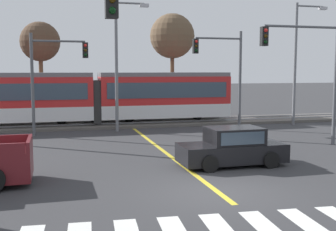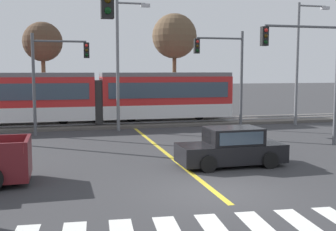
{
  "view_description": "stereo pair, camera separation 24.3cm",
  "coord_description": "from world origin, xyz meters",
  "px_view_note": "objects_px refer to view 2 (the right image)",
  "views": [
    {
      "loc": [
        -4.75,
        -11.86,
        3.76
      ],
      "look_at": [
        0.38,
        7.53,
        1.6
      ],
      "focal_mm": 45.0,
      "sensor_mm": 36.0,
      "label": 1
    },
    {
      "loc": [
        -4.51,
        -11.92,
        3.76
      ],
      "look_at": [
        0.38,
        7.53,
        1.6
      ],
      "focal_mm": 45.0,
      "sensor_mm": 36.0,
      "label": 2
    }
  ],
  "objects_px": {
    "traffic_light_far_right": "(226,66)",
    "traffic_light_far_left": "(53,69)",
    "traffic_light_mid_right": "(312,61)",
    "street_lamp_centre": "(121,57)",
    "sedan_crossing": "(231,148)",
    "bare_tree_west": "(43,42)",
    "traffic_light_near_left": "(13,49)",
    "street_lamp_east": "(300,56)",
    "light_rail_tram": "(97,96)",
    "bare_tree_east": "(174,37)"
  },
  "relations": [
    {
      "from": "traffic_light_far_left",
      "to": "street_lamp_east",
      "type": "xyz_separation_m",
      "value": [
        16.28,
        0.61,
        0.9
      ]
    },
    {
      "from": "traffic_light_far_right",
      "to": "traffic_light_near_left",
      "type": "distance_m",
      "value": 17.88
    },
    {
      "from": "street_lamp_centre",
      "to": "bare_tree_west",
      "type": "height_order",
      "value": "street_lamp_centre"
    },
    {
      "from": "traffic_light_far_left",
      "to": "traffic_light_far_right",
      "type": "height_order",
      "value": "traffic_light_far_right"
    },
    {
      "from": "light_rail_tram",
      "to": "street_lamp_centre",
      "type": "bearing_deg",
      "value": -66.28
    },
    {
      "from": "traffic_light_far_right",
      "to": "traffic_light_mid_right",
      "type": "height_order",
      "value": "traffic_light_mid_right"
    },
    {
      "from": "sedan_crossing",
      "to": "bare_tree_west",
      "type": "distance_m",
      "value": 21.08
    },
    {
      "from": "traffic_light_near_left",
      "to": "street_lamp_east",
      "type": "xyz_separation_m",
      "value": [
        16.94,
        14.92,
        0.48
      ]
    },
    {
      "from": "traffic_light_near_left",
      "to": "street_lamp_east",
      "type": "height_order",
      "value": "street_lamp_east"
    },
    {
      "from": "sedan_crossing",
      "to": "street_lamp_east",
      "type": "relative_size",
      "value": 0.51
    },
    {
      "from": "traffic_light_far_left",
      "to": "traffic_light_mid_right",
      "type": "relative_size",
      "value": 0.92
    },
    {
      "from": "traffic_light_far_right",
      "to": "bare_tree_east",
      "type": "relative_size",
      "value": 0.75
    },
    {
      "from": "street_lamp_centre",
      "to": "traffic_light_mid_right",
      "type": "bearing_deg",
      "value": -41.83
    },
    {
      "from": "traffic_light_near_left",
      "to": "bare_tree_west",
      "type": "xyz_separation_m",
      "value": [
        -0.23,
        23.27,
        1.63
      ]
    },
    {
      "from": "sedan_crossing",
      "to": "traffic_light_far_right",
      "type": "xyz_separation_m",
      "value": [
        3.6,
        9.58,
        3.35
      ]
    },
    {
      "from": "sedan_crossing",
      "to": "street_lamp_centre",
      "type": "relative_size",
      "value": 0.53
    },
    {
      "from": "traffic_light_far_left",
      "to": "traffic_light_near_left",
      "type": "distance_m",
      "value": 14.33
    },
    {
      "from": "street_lamp_east",
      "to": "traffic_light_far_right",
      "type": "bearing_deg",
      "value": -170.56
    },
    {
      "from": "traffic_light_mid_right",
      "to": "street_lamp_east",
      "type": "distance_m",
      "value": 8.46
    },
    {
      "from": "street_lamp_east",
      "to": "bare_tree_east",
      "type": "bearing_deg",
      "value": 132.41
    },
    {
      "from": "traffic_light_far_right",
      "to": "street_lamp_centre",
      "type": "distance_m",
      "value": 6.59
    },
    {
      "from": "street_lamp_east",
      "to": "traffic_light_mid_right",
      "type": "bearing_deg",
      "value": -117.58
    },
    {
      "from": "light_rail_tram",
      "to": "traffic_light_near_left",
      "type": "bearing_deg",
      "value": -100.93
    },
    {
      "from": "light_rail_tram",
      "to": "traffic_light_near_left",
      "type": "relative_size",
      "value": 2.83
    },
    {
      "from": "light_rail_tram",
      "to": "bare_tree_east",
      "type": "relative_size",
      "value": 2.22
    },
    {
      "from": "traffic_light_far_right",
      "to": "traffic_light_far_left",
      "type": "bearing_deg",
      "value": 178.1
    },
    {
      "from": "traffic_light_far_left",
      "to": "bare_tree_east",
      "type": "relative_size",
      "value": 0.7
    },
    {
      "from": "traffic_light_near_left",
      "to": "bare_tree_west",
      "type": "distance_m",
      "value": 23.33
    },
    {
      "from": "traffic_light_far_left",
      "to": "street_lamp_east",
      "type": "bearing_deg",
      "value": 2.15
    },
    {
      "from": "traffic_light_near_left",
      "to": "bare_tree_east",
      "type": "bearing_deg",
      "value": 65.84
    },
    {
      "from": "sedan_crossing",
      "to": "traffic_light_far_right",
      "type": "relative_size",
      "value": 0.68
    },
    {
      "from": "street_lamp_east",
      "to": "bare_tree_west",
      "type": "relative_size",
      "value": 1.11
    },
    {
      "from": "light_rail_tram",
      "to": "bare_tree_east",
      "type": "distance_m",
      "value": 9.26
    },
    {
      "from": "traffic_light_far_left",
      "to": "traffic_light_mid_right",
      "type": "distance_m",
      "value": 14.16
    },
    {
      "from": "traffic_light_mid_right",
      "to": "traffic_light_far_left",
      "type": "bearing_deg",
      "value": 150.97
    },
    {
      "from": "traffic_light_far_right",
      "to": "bare_tree_west",
      "type": "distance_m",
      "value": 14.83
    },
    {
      "from": "sedan_crossing",
      "to": "street_lamp_east",
      "type": "bearing_deg",
      "value": 48.34
    },
    {
      "from": "traffic_light_mid_right",
      "to": "traffic_light_near_left",
      "type": "height_order",
      "value": "traffic_light_near_left"
    },
    {
      "from": "street_lamp_centre",
      "to": "bare_tree_west",
      "type": "distance_m",
      "value": 9.77
    },
    {
      "from": "street_lamp_east",
      "to": "bare_tree_east",
      "type": "xyz_separation_m",
      "value": [
        -6.87,
        7.53,
        1.73
      ]
    },
    {
      "from": "traffic_light_far_left",
      "to": "bare_tree_west",
      "type": "bearing_deg",
      "value": 95.69
    },
    {
      "from": "traffic_light_mid_right",
      "to": "street_lamp_east",
      "type": "height_order",
      "value": "street_lamp_east"
    },
    {
      "from": "traffic_light_mid_right",
      "to": "traffic_light_near_left",
      "type": "relative_size",
      "value": 0.97
    },
    {
      "from": "traffic_light_near_left",
      "to": "street_lamp_east",
      "type": "bearing_deg",
      "value": 41.36
    },
    {
      "from": "traffic_light_far_right",
      "to": "bare_tree_east",
      "type": "distance_m",
      "value": 8.89
    },
    {
      "from": "sedan_crossing",
      "to": "traffic_light_far_left",
      "type": "relative_size",
      "value": 0.72
    },
    {
      "from": "sedan_crossing",
      "to": "traffic_light_far_right",
      "type": "distance_m",
      "value": 10.77
    },
    {
      "from": "light_rail_tram",
      "to": "traffic_light_far_left",
      "type": "relative_size",
      "value": 3.16
    },
    {
      "from": "sedan_crossing",
      "to": "traffic_light_far_right",
      "type": "bearing_deg",
      "value": 69.39
    },
    {
      "from": "traffic_light_near_left",
      "to": "bare_tree_east",
      "type": "distance_m",
      "value": 24.7
    }
  ]
}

